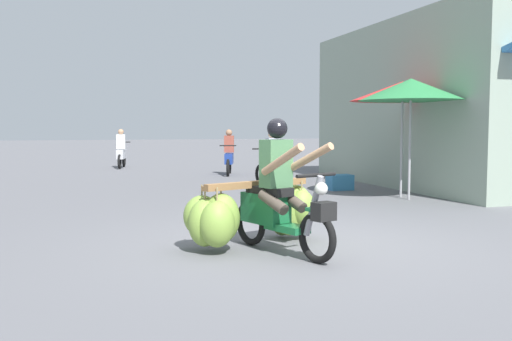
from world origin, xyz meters
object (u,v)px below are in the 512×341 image
at_px(motorbike_distant_ahead_left, 272,164).
at_px(market_umbrella_further_along, 411,90).
at_px(market_umbrella_near_shop, 403,91).
at_px(produce_crate, 340,182).
at_px(motorbike_distant_far_ahead, 229,156).
at_px(motorbike_distant_ahead_right, 121,152).
at_px(motorbike_main_loaded, 257,210).

height_order(motorbike_distant_ahead_left, market_umbrella_further_along, market_umbrella_further_along).
height_order(market_umbrella_near_shop, produce_crate, market_umbrella_near_shop).
xyz_separation_m(motorbike_distant_far_ahead, produce_crate, (1.42, -4.88, -0.39)).
height_order(motorbike_distant_ahead_right, motorbike_distant_far_ahead, same).
relative_size(motorbike_main_loaded, market_umbrella_further_along, 0.80).
bearing_deg(motorbike_distant_ahead_right, market_umbrella_near_shop, -63.90).
xyz_separation_m(motorbike_distant_ahead_right, market_umbrella_near_shop, (5.06, -10.33, 1.65)).
bearing_deg(motorbike_distant_far_ahead, market_umbrella_near_shop, -72.28).
relative_size(motorbike_distant_ahead_right, motorbike_distant_far_ahead, 1.02).
distance_m(motorbike_main_loaded, market_umbrella_further_along, 5.81).
height_order(motorbike_distant_ahead_right, produce_crate, motorbike_distant_ahead_right).
distance_m(motorbike_distant_ahead_left, market_umbrella_further_along, 4.05).
relative_size(market_umbrella_near_shop, produce_crate, 4.33).
distance_m(motorbike_main_loaded, motorbike_distant_ahead_right, 14.25).
xyz_separation_m(motorbike_main_loaded, market_umbrella_further_along, (4.32, 3.47, 1.75)).
distance_m(motorbike_distant_far_ahead, produce_crate, 5.10).
height_order(motorbike_distant_far_ahead, produce_crate, motorbike_distant_far_ahead).
distance_m(motorbike_distant_ahead_left, motorbike_distant_ahead_right, 8.19).
bearing_deg(motorbike_distant_ahead_left, market_umbrella_further_along, -59.64).
relative_size(motorbike_distant_ahead_left, market_umbrella_near_shop, 0.67).
xyz_separation_m(motorbike_distant_ahead_left, motorbike_distant_far_ahead, (-0.13, 3.72, 0.00)).
bearing_deg(motorbike_main_loaded, motorbike_distant_ahead_right, 92.67).
bearing_deg(produce_crate, market_umbrella_near_shop, -67.89).
height_order(motorbike_distant_ahead_left, market_umbrella_near_shop, market_umbrella_near_shop).
bearing_deg(motorbike_main_loaded, market_umbrella_further_along, 38.79).
relative_size(motorbike_distant_ahead_left, motorbike_distant_ahead_right, 1.01).
bearing_deg(motorbike_main_loaded, motorbike_distant_far_ahead, 77.36).
relative_size(motorbike_distant_ahead_left, market_umbrella_further_along, 0.66).
distance_m(motorbike_main_loaded, produce_crate, 6.66).
bearing_deg(produce_crate, motorbike_distant_far_ahead, 106.24).
relative_size(motorbike_distant_ahead_right, market_umbrella_near_shop, 0.66).
bearing_deg(market_umbrella_further_along, motorbike_distant_ahead_left, 120.36).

